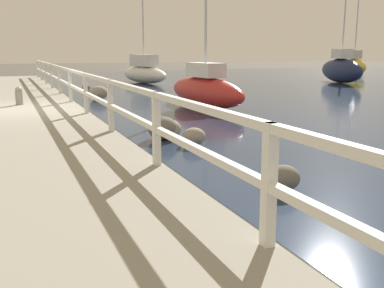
{
  "coord_description": "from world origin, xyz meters",
  "views": [
    {
      "loc": [
        -0.39,
        -13.3,
        1.9
      ],
      "look_at": [
        3.76,
        -3.3,
        -0.35
      ],
      "focal_mm": 42.0,
      "sensor_mm": 36.0,
      "label": 1
    }
  ],
  "objects": [
    {
      "name": "railing",
      "position": [
        1.53,
        -0.0,
        1.01
      ],
      "size": [
        0.1,
        32.5,
        1.04
      ],
      "color": "white",
      "rests_on": "dock_walkway"
    },
    {
      "name": "boulder_upstream",
      "position": [
        3.26,
        8.98,
        0.15
      ],
      "size": [
        0.41,
        0.37,
        0.31
      ],
      "color": "slate",
      "rests_on": "ground"
    },
    {
      "name": "boulder_near_dock",
      "position": [
        3.09,
        -5.01,
        0.18
      ],
      "size": [
        0.49,
        0.44,
        0.37
      ],
      "color": "gray",
      "rests_on": "ground"
    },
    {
      "name": "sailboat_yellow",
      "position": [
        24.88,
        14.62,
        0.81
      ],
      "size": [
        1.6,
        3.33,
        7.99
      ],
      "rotation": [
        0.0,
        0.0,
        -0.22
      ],
      "color": "gold",
      "rests_on": "water_surface"
    },
    {
      "name": "ground_plane",
      "position": [
        0.0,
        0.0,
        0.0
      ],
      "size": [
        120.0,
        120.0,
        0.0
      ],
      "primitive_type": "plane",
      "color": "#4C473D"
    },
    {
      "name": "sailboat_navy",
      "position": [
        18.4,
        8.52,
        0.81
      ],
      "size": [
        2.45,
        5.2,
        5.23
      ],
      "rotation": [
        0.0,
        0.0,
        -0.28
      ],
      "color": "#192347",
      "rests_on": "water_surface"
    },
    {
      "name": "boulder_far_strip",
      "position": [
        2.71,
        -4.17,
        0.25
      ],
      "size": [
        0.66,
        0.6,
        0.5
      ],
      "color": "#666056",
      "rests_on": "ground"
    },
    {
      "name": "mooring_bollard",
      "position": [
        -0.03,
        1.21,
        0.57
      ],
      "size": [
        0.22,
        0.22,
        0.55
      ],
      "color": "gray",
      "rests_on": "dock_walkway"
    },
    {
      "name": "dock_walkway",
      "position": [
        0.0,
        0.0,
        0.15
      ],
      "size": [
        3.26,
        36.0,
        0.3
      ],
      "color": "gray",
      "rests_on": "ground"
    },
    {
      "name": "boulder_mid_strip",
      "position": [
        3.05,
        -8.29,
        0.18
      ],
      "size": [
        0.48,
        0.43,
        0.36
      ],
      "color": "#666056",
      "rests_on": "ground"
    },
    {
      "name": "sailboat_red",
      "position": [
        5.93,
        0.73,
        0.61
      ],
      "size": [
        1.36,
        4.73,
        5.12
      ],
      "rotation": [
        0.0,
        0.0,
        0.08
      ],
      "color": "red",
      "rests_on": "water_surface"
    },
    {
      "name": "boulder_downstream",
      "position": [
        3.0,
        4.5,
        0.27
      ],
      "size": [
        0.73,
        0.66,
        0.55
      ],
      "color": "gray",
      "rests_on": "ground"
    },
    {
      "name": "sailboat_white",
      "position": [
        7.3,
        12.67,
        0.67
      ],
      "size": [
        2.12,
        4.96,
        5.44
      ],
      "rotation": [
        0.0,
        0.0,
        0.2
      ],
      "color": "white",
      "rests_on": "water_surface"
    },
    {
      "name": "boulder_water_edge",
      "position": [
        2.84,
        -4.16,
        0.22
      ],
      "size": [
        0.58,
        0.52,
        0.43
      ],
      "color": "gray",
      "rests_on": "ground"
    }
  ]
}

